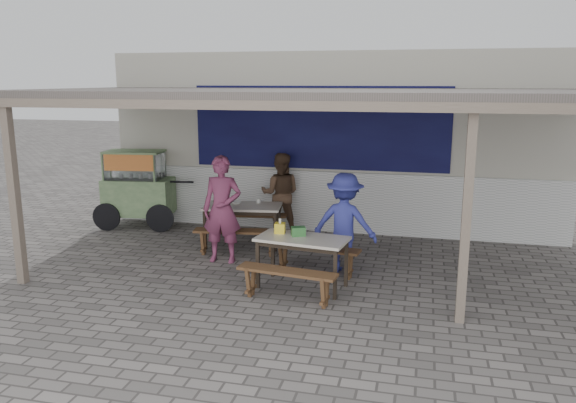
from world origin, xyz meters
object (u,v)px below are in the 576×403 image
Objects in this scene: condiment_bowl at (237,203)px; donation_box at (298,231)px; bench_left_wall at (248,220)px; vendor_cart at (137,186)px; patron_street_side at (222,209)px; patron_right_table at (345,223)px; bench_right_street at (287,278)px; bench_right_wall at (316,254)px; condiment_jar at (259,201)px; table_left at (243,210)px; bench_left_street at (237,236)px; table_right at (302,243)px; tissue_box at (280,228)px; patron_wall_side at (280,194)px.

donation_box is at bearing -49.52° from condiment_bowl.
vendor_cart reaches higher than bench_left_wall.
donation_box is (3.92, -2.51, -0.04)m from vendor_cart.
patron_street_side is 1.13× the size of patron_right_table.
bench_right_street is 2.13m from patron_street_side.
condiment_bowl is (-1.72, 1.32, 0.44)m from bench_right_wall.
condiment_jar reaches higher than bench_right_street.
bench_left_street is (0.09, -0.59, -0.33)m from table_left.
vendor_cart is at bearing 155.29° from table_right.
patron_right_table is (4.48, -1.73, -0.07)m from vendor_cart.
tissue_box is 0.31m from donation_box.
patron_wall_side reaches higher than patron_right_table.
bench_left_wall is 0.96× the size of patron_right_table.
bench_left_street is 0.96× the size of patron_right_table.
bench_left_wall is at bearing 123.04° from donation_box.
bench_right_street is 16.13× the size of condiment_jar.
donation_box reaches higher than bench_right_street.
donation_box is 2.29× the size of condiment_jar.
condiment_bowl is at bearing 91.74° from patron_street_side.
patron_right_table is at bearing 76.57° from bench_right_street.
tissue_box is (1.22, -2.24, 0.49)m from bench_left_wall.
table_right is 2.97m from patron_wall_side.
donation_box is at bearing -32.76° from patron_street_side.
table_left is 2.35m from table_right.
patron_right_table is at bearing -34.64° from condiment_jar.
bench_right_street is 0.80× the size of patron_street_side.
donation_box is (1.43, -1.74, 0.14)m from table_left.
donation_box is 2.33m from condiment_jar.
bench_left_wall is 2.47m from vendor_cart.
patron_street_side reaches higher than vendor_cart.
patron_wall_side is at bearing 71.50° from patron_street_side.
bench_left_wall is 8.18× the size of condiment_bowl.
tissue_box is (-0.46, -0.42, 0.49)m from bench_right_wall.
patron_right_table is (2.02, -0.02, -0.10)m from patron_street_side.
bench_right_wall is 0.79m from tissue_box.
bench_left_wall is at bearing 84.21° from condiment_bowl.
table_left is at bearing 128.75° from bench_right_street.
table_left is at bearing -90.00° from bench_left_wall.
condiment_jar is at bearing -54.83° from bench_left_wall.
patron_wall_side is at bearing -46.41° from patron_right_table.
table_right is 0.68m from bench_right_wall.
condiment_jar is at bearing 24.67° from condiment_bowl.
tissue_box is at bearing -41.51° from vendor_cart.
patron_right_table is (0.57, 1.44, 0.45)m from bench_right_street.
vendor_cart is (-4.08, 2.00, 0.52)m from bench_right_wall.
bench_right_wall is (1.50, -0.64, -0.00)m from bench_left_street.
condiment_bowl is at bearing 130.48° from donation_box.
donation_box is at bearing -49.33° from bench_left_street.
vendor_cart is at bearing 146.29° from tissue_box.
donation_box is at bearing 59.52° from patron_right_table.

